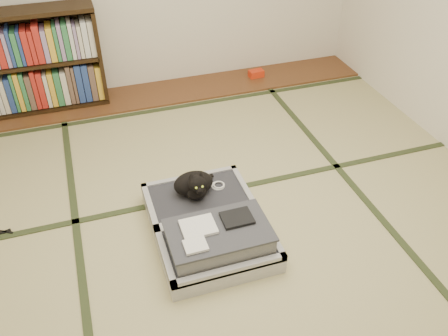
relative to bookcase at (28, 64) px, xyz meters
name	(u,v)px	position (x,y,z in m)	size (l,w,h in m)	color
floor	(233,229)	(1.20, -2.07, -0.45)	(4.50, 4.50, 0.00)	tan
wood_strip	(167,92)	(1.20, -0.07, -0.44)	(4.00, 0.50, 0.02)	brown
red_item	(256,73)	(2.16, -0.04, -0.40)	(0.15, 0.09, 0.07)	red
room_shell	(237,12)	(1.20, -2.07, 1.01)	(4.50, 4.50, 4.50)	white
tatami_borders	(212,184)	(1.20, -1.58, -0.45)	(4.00, 4.50, 0.01)	#2D381E
bookcase	(28,64)	(0.00, 0.00, 0.00)	(1.27, 0.29, 0.92)	black
suitcase	(210,227)	(1.03, -2.10, -0.35)	(0.70, 0.94, 0.28)	#BABABF
cat	(194,184)	(1.01, -1.81, -0.22)	(0.31, 0.31, 0.25)	black
cable_coil	(218,185)	(1.19, -1.77, -0.31)	(0.10, 0.10, 0.02)	white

